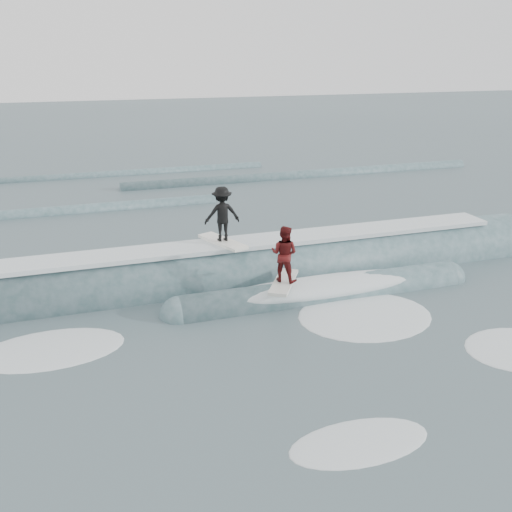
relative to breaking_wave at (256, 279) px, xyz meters
name	(u,v)px	position (x,y,z in m)	size (l,w,h in m)	color
ground	(286,324)	(-0.24, -3.38, -0.04)	(160.00, 160.00, 0.00)	#3A4D54
breaking_wave	(256,279)	(0.00, 0.00, 0.00)	(23.25, 4.00, 2.45)	#345458
surfer_black	(222,216)	(-1.04, 0.29, 2.16)	(1.24, 2.06, 1.85)	white
surfer_red	(284,257)	(0.23, -1.91, 1.39)	(1.52, 1.99, 1.79)	silver
whitewater	(290,345)	(-0.56, -4.49, -0.04)	(16.25, 7.67, 0.10)	silver
far_swells	(160,188)	(-0.81, 14.28, -0.04)	(39.75, 8.65, 0.80)	#345458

